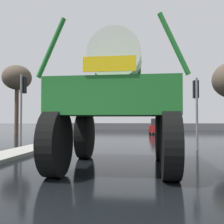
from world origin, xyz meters
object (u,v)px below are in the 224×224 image
oversize_sprayer (118,101)px  traffic_signal_near_left (23,94)px  traffic_signal_near_right (196,98)px  sedan_ahead (160,126)px  bare_tree_left (17,79)px

oversize_sprayer → traffic_signal_near_left: bearing=48.9°
traffic_signal_near_left → traffic_signal_near_right: 8.73m
traffic_signal_near_left → traffic_signal_near_right: bearing=0.0°
oversize_sprayer → traffic_signal_near_left: oversize_sprayer is taller
sedan_ahead → traffic_signal_near_right: 14.04m
traffic_signal_near_right → bare_tree_left: (-15.13, 11.48, 3.02)m
oversize_sprayer → bare_tree_left: bare_tree_left is taller
traffic_signal_near_right → sedan_ahead: bearing=93.9°
traffic_signal_near_left → traffic_signal_near_right: traffic_signal_near_left is taller
sedan_ahead → traffic_signal_near_right: (0.95, -13.90, 1.76)m
sedan_ahead → bare_tree_left: bare_tree_left is taller
oversize_sprayer → traffic_signal_near_right: size_ratio=1.45×
oversize_sprayer → bare_tree_left: 20.47m
oversize_sprayer → sedan_ahead: bearing=-7.1°
traffic_signal_near_left → oversize_sprayer: bearing=-40.9°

